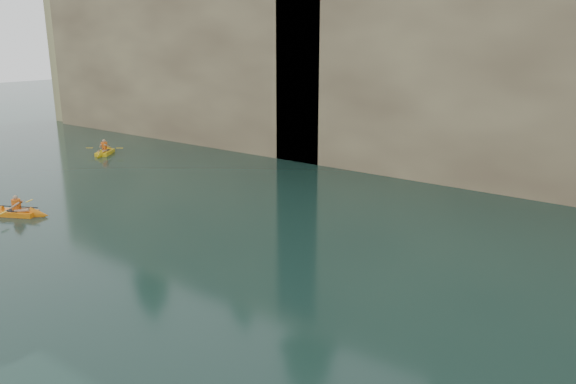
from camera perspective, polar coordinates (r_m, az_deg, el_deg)
The scene contains 7 objects.
cliff at distance 36.10m, azimuth 20.76°, elevation 12.83°, with size 70.00×16.00×12.00m, color tan.
cliff_slab_west at distance 40.91m, azimuth -11.43°, elevation 12.70°, with size 26.00×2.40×10.56m, color tan.
cliff_slab_center at distance 28.46m, azimuth 20.12°, elevation 11.80°, with size 24.00×2.40×11.40m, color tan.
sea_cave_west at distance 39.29m, azimuth -9.94°, elevation 7.86°, with size 4.50×1.00×4.00m, color black.
sea_cave_center at distance 30.71m, azimuth 8.31°, elevation 5.06°, with size 3.50×1.00×3.20m, color black.
kayaker_orange at distance 25.59m, azimuth -25.80°, elevation -1.87°, with size 2.79×1.93×1.06m.
kayaker_yellow at distance 36.83m, azimuth -18.11°, elevation 3.89°, with size 2.25×2.73×1.17m.
Camera 1 is at (10.60, -4.50, 7.12)m, focal length 35.00 mm.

